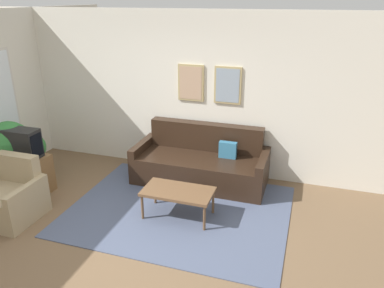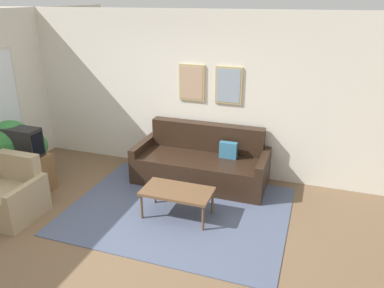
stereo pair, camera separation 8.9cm
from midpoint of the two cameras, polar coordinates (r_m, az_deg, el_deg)
The scene contains 10 objects.
ground_plane at distance 4.96m, azimuth -13.19°, elevation -14.57°, with size 16.00×16.00×0.00m, color brown.
area_rug at distance 5.49m, azimuth -2.46°, elevation -9.99°, with size 3.08×2.38×0.01m.
wall_back at distance 6.41m, azimuth -2.96°, elevation 7.83°, with size 8.00×0.09×2.70m.
couch at distance 6.16m, azimuth 0.99°, elevation -3.01°, with size 2.15×0.90×0.92m.
coffee_table at distance 5.17m, azimuth -2.65°, elevation -7.43°, with size 0.96×0.52×0.41m.
tv_stand at distance 6.40m, azimuth -24.54°, elevation -4.21°, with size 0.78×0.46×0.60m.
tv at distance 6.21m, azimuth -25.26°, elevation 0.15°, with size 0.66×0.28×0.44m.
armchair at distance 5.81m, azimuth -26.54°, elevation -7.43°, with size 0.82×0.76×0.84m.
potted_plant_tall at distance 6.47m, azimuth -26.39°, elevation -0.25°, with size 0.68×0.68×1.11m.
potted_plant_by_window at distance 6.82m, azimuth -23.58°, elevation -0.75°, with size 0.47×0.47×0.77m.
Camera 1 is at (2.20, -3.37, 2.89)m, focal length 35.00 mm.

